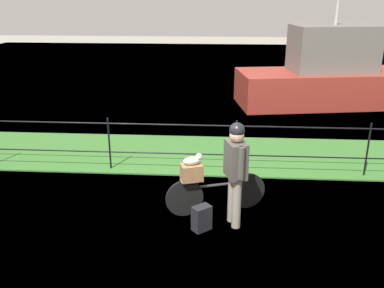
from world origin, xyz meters
TOP-DOWN VIEW (x-y plane):
  - ground_plane at (0.00, 0.00)m, footprint 60.00×60.00m
  - grass_strip at (0.00, 2.91)m, footprint 27.00×2.40m
  - harbor_water at (0.00, 9.71)m, footprint 30.00×30.00m
  - iron_fence at (0.00, 1.95)m, footprint 18.04×0.04m
  - bicycle_main at (0.91, 0.31)m, footprint 1.64×0.58m
  - wooden_crate at (0.52, 0.19)m, footprint 0.40×0.33m
  - terrier_dog at (0.55, 0.19)m, footprint 0.32×0.22m
  - cyclist_person at (1.21, -0.06)m, footprint 0.37×0.52m
  - backpack_on_paving at (0.71, -0.27)m, footprint 0.33×0.32m
  - moored_boat_near at (4.47, 7.78)m, footprint 6.10×3.04m

SIDE VIEW (x-z plane):
  - ground_plane at x=0.00m, z-range 0.00..0.00m
  - harbor_water at x=0.00m, z-range 0.00..0.00m
  - grass_strip at x=0.00m, z-range 0.00..0.03m
  - backpack_on_paving at x=0.71m, z-range 0.00..0.40m
  - bicycle_main at x=0.91m, z-range 0.02..0.65m
  - iron_fence at x=0.00m, z-range 0.10..1.21m
  - wooden_crate at x=0.52m, z-range 0.63..0.90m
  - moored_boat_near at x=4.47m, z-range -1.15..2.97m
  - terrier_dog at x=0.55m, z-range 0.88..1.06m
  - cyclist_person at x=1.21m, z-range 0.16..1.84m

